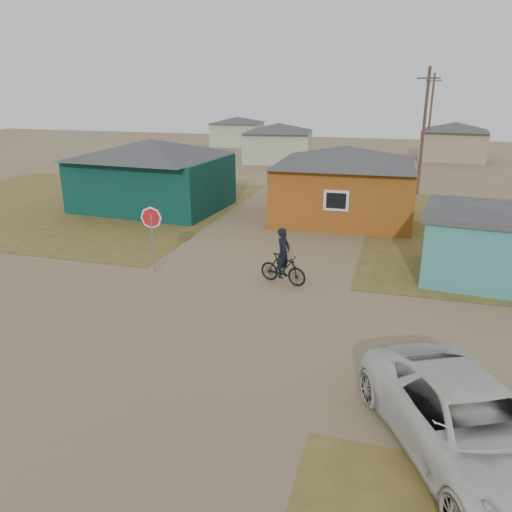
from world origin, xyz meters
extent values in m
plane|color=#8A714F|center=(0.00, 0.00, 0.00)|extent=(120.00, 120.00, 0.00)
cube|color=olive|center=(-14.00, 13.00, 0.01)|extent=(20.00, 18.00, 0.00)
cube|color=#08302B|center=(-8.50, 13.50, 1.50)|extent=(8.40, 6.54, 3.00)
pyramid|color=#363639|center=(-8.50, 13.50, 3.50)|extent=(8.93, 7.08, 1.00)
cube|color=#904C16|center=(2.50, 14.00, 1.50)|extent=(7.21, 6.24, 3.00)
pyramid|color=#363639|center=(2.50, 14.00, 3.45)|extent=(7.72, 6.76, 0.90)
cube|color=silver|center=(2.50, 10.97, 1.65)|extent=(1.20, 0.06, 1.00)
cube|color=black|center=(2.50, 10.94, 1.65)|extent=(0.95, 0.04, 0.75)
cube|color=#AAB299|center=(-6.00, 34.00, 1.40)|extent=(6.49, 5.60, 2.80)
pyramid|color=#363639|center=(-6.00, 34.00, 3.20)|extent=(7.04, 6.15, 0.80)
cube|color=gray|center=(10.00, 40.00, 1.40)|extent=(6.41, 5.50, 2.80)
pyramid|color=#363639|center=(10.00, 40.00, 3.20)|extent=(6.95, 6.05, 0.80)
cube|color=#AAB299|center=(-14.00, 46.00, 1.35)|extent=(5.75, 5.28, 2.70)
pyramid|color=#363639|center=(-14.00, 46.00, 3.05)|extent=(6.28, 5.81, 0.70)
cylinder|color=#4D382E|center=(6.50, 22.00, 4.00)|extent=(0.20, 0.20, 8.00)
cube|color=#4D382E|center=(6.50, 22.00, 7.30)|extent=(1.40, 0.10, 0.10)
cylinder|color=#4D382E|center=(7.50, 38.00, 4.00)|extent=(0.20, 0.20, 8.00)
cube|color=#4D382E|center=(7.50, 38.00, 7.30)|extent=(1.40, 0.10, 0.10)
cylinder|color=gray|center=(-3.48, 3.75, 1.16)|extent=(0.07, 0.07, 2.32)
imported|color=black|center=(1.56, 3.99, 0.55)|extent=(1.91, 1.00, 1.11)
imported|color=black|center=(1.56, 3.99, 1.17)|extent=(0.60, 0.76, 1.82)
imported|color=silver|center=(7.03, -3.88, 0.78)|extent=(4.78, 6.15, 1.55)
camera|label=1|loc=(5.34, -12.54, 6.81)|focal=35.00mm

